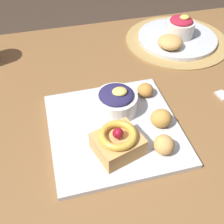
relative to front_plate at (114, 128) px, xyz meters
name	(u,v)px	position (x,y,z in m)	size (l,w,h in m)	color
dining_table	(115,136)	(0.02, 0.06, -0.11)	(1.27, 0.91, 0.73)	brown
woven_placemat	(177,40)	(0.30, 0.33, 0.00)	(0.34, 0.34, 0.01)	#AD894C
front_plate	(114,128)	(0.00, 0.00, 0.00)	(0.29, 0.29, 0.01)	silver
cake_slice	(118,142)	(-0.01, -0.07, 0.03)	(0.11, 0.10, 0.07)	tan
berry_ramekin	(116,101)	(0.02, 0.05, 0.04)	(0.10, 0.10, 0.07)	white
fritter_front	(161,118)	(0.10, -0.02, 0.03)	(0.05, 0.04, 0.04)	gold
fritter_middle	(164,145)	(0.08, -0.09, 0.03)	(0.04, 0.04, 0.04)	tan
fritter_back	(145,90)	(0.10, 0.09, 0.02)	(0.04, 0.04, 0.03)	#BC7F38
back_plate	(177,38)	(0.30, 0.33, 0.01)	(0.26, 0.26, 0.01)	silver
back_ramekin	(180,27)	(0.31, 0.33, 0.04)	(0.09, 0.09, 0.07)	silver
back_pastry	(170,42)	(0.25, 0.27, 0.03)	(0.08, 0.08, 0.04)	tan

